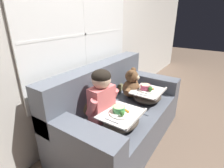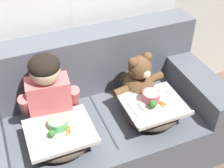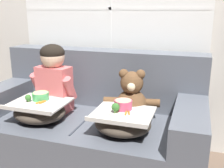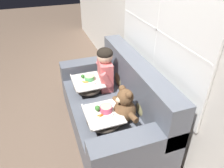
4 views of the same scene
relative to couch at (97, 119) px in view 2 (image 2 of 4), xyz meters
name	(u,v)px [view 2 (image 2 of 4)]	position (x,y,z in m)	size (l,w,h in m)	color
ground_plane	(101,154)	(0.00, -0.07, -0.33)	(14.00, 14.00, 0.00)	brown
couch	(97,119)	(0.00, 0.00, 0.00)	(1.74, 0.89, 0.91)	#565B66
throw_pillow_behind_child	(44,88)	(-0.33, 0.20, 0.25)	(0.32, 0.15, 0.33)	#898456
throw_pillow_behind_teddy	(127,68)	(0.33, 0.20, 0.25)	(0.29, 0.14, 0.30)	#898456
child_figure	(48,89)	(-0.33, -0.01, 0.40)	(0.40, 0.21, 0.55)	#DB6666
teddy_bear	(139,82)	(0.33, -0.01, 0.27)	(0.43, 0.30, 0.39)	brown
lap_tray_child	(61,138)	(-0.33, -0.24, 0.18)	(0.41, 0.36, 0.21)	#473D33
lap_tray_teddy	(153,111)	(0.33, -0.24, 0.18)	(0.40, 0.36, 0.23)	#473D33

